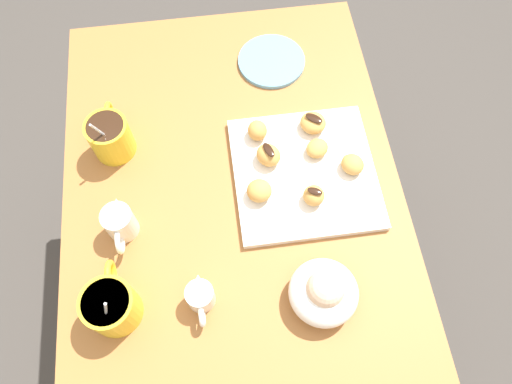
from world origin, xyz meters
The scene contains 19 objects.
ground_plane centered at (0.00, 0.00, 0.00)m, with size 8.00×8.00×0.00m, color #423D38.
dining_table centered at (0.00, 0.00, 0.59)m, with size 1.08×0.70×0.73m.
pastry_plate_square centered at (0.06, -0.15, 0.74)m, with size 0.29×0.29×0.02m, color white.
coffee_mug_yellow_left centered at (-0.17, 0.24, 0.78)m, with size 0.13×0.09×0.14m.
coffee_mug_yellow_right centered at (0.18, 0.24, 0.78)m, with size 0.13×0.09×0.14m.
cream_pitcher_white centered at (-0.02, 0.22, 0.77)m, with size 0.10×0.06×0.07m.
ice_cream_bowl centered at (-0.20, -0.14, 0.77)m, with size 0.13×0.13×0.10m.
chocolate_sauce_pitcher centered at (-0.18, 0.08, 0.76)m, with size 0.09×0.05×0.06m.
saucer_sky_left centered at (0.37, -0.13, 0.74)m, with size 0.16×0.16×0.01m, color #66A8DB.
beignet_0 centered at (-0.01, -0.16, 0.77)m, with size 0.04×0.04×0.04m, color #D19347.
chocolate_drizzle_0 centered at (-0.01, -0.16, 0.79)m, with size 0.03×0.02×0.01m, color black.
beignet_1 centered at (0.10, -0.19, 0.76)m, with size 0.04×0.05×0.03m, color #D19347.
beignet_2 centered at (0.16, -0.07, 0.77)m, with size 0.05×0.04×0.04m, color #D19347.
beignet_3 centered at (0.05, -0.25, 0.76)m, with size 0.05×0.05×0.03m, color #D19347.
beignet_4 centered at (0.17, -0.19, 0.76)m, with size 0.06×0.05×0.03m, color #D19347.
chocolate_drizzle_4 centered at (0.17, -0.19, 0.78)m, with size 0.04×0.02×0.01m, color black.
beignet_5 centered at (0.02, -0.05, 0.77)m, with size 0.05×0.05×0.04m, color #D19347.
beignet_6 centered at (0.10, -0.08, 0.77)m, with size 0.05×0.05×0.04m, color #D19347.
chocolate_drizzle_6 centered at (0.10, -0.08, 0.79)m, with size 0.04×0.02×0.01m, color black.
Camera 1 is at (-0.39, 0.01, 1.63)m, focal length 33.46 mm.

